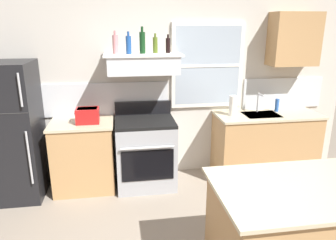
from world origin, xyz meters
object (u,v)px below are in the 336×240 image
(bottle_rose_pink, at_px, (115,44))
(paper_towel_roll, at_px, (233,106))
(toaster, at_px, (88,115))
(bottle_blue_liqueur, at_px, (129,45))
(bottle_dark_green_wine, at_px, (142,42))
(kitchen_island, at_px, (299,237))
(bottle_olive_oil_square, at_px, (155,45))
(refrigerator, at_px, (9,132))
(bottle_balsamic_dark, at_px, (168,45))
(stove_range, at_px, (146,152))
(dish_soap_bottle, at_px, (277,105))

(bottle_rose_pink, xyz_separation_m, paper_towel_roll, (1.53, -0.08, -0.82))
(toaster, relative_size, bottle_blue_liqueur, 1.12)
(bottle_dark_green_wine, distance_m, kitchen_island, 2.69)
(bottle_olive_oil_square, bearing_deg, refrigerator, -174.64)
(bottle_rose_pink, xyz_separation_m, bottle_balsamic_dark, (0.65, -0.01, -0.02))
(toaster, height_order, bottle_dark_green_wine, bottle_dark_green_wine)
(stove_range, distance_m, bottle_rose_pink, 1.44)
(bottle_balsamic_dark, bearing_deg, stove_range, -160.26)
(stove_range, bearing_deg, toaster, -178.85)
(toaster, height_order, bottle_blue_liqueur, bottle_blue_liqueur)
(bottle_blue_liqueur, xyz_separation_m, kitchen_island, (1.24, -1.98, -1.40))
(bottle_dark_green_wine, bearing_deg, bottle_blue_liqueur, -168.60)
(stove_range, bearing_deg, bottle_balsamic_dark, 19.74)
(toaster, relative_size, dish_soap_bottle, 1.65)
(paper_towel_roll, bearing_deg, bottle_dark_green_wine, 177.36)
(bottle_blue_liqueur, xyz_separation_m, paper_towel_roll, (1.37, -0.02, -0.81))
(refrigerator, xyz_separation_m, bottle_blue_liqueur, (1.48, 0.08, 1.01))
(bottle_balsamic_dark, xyz_separation_m, dish_soap_bottle, (1.56, 0.02, -0.84))
(stove_range, relative_size, dish_soap_bottle, 6.06)
(refrigerator, height_order, dish_soap_bottle, refrigerator)
(refrigerator, relative_size, dish_soap_bottle, 9.36)
(refrigerator, height_order, kitchen_island, refrigerator)
(refrigerator, height_order, paper_towel_roll, refrigerator)
(bottle_dark_green_wine, relative_size, bottle_olive_oil_square, 1.35)
(bottle_olive_oil_square, relative_size, kitchen_island, 0.17)
(bottle_balsamic_dark, bearing_deg, bottle_olive_oil_square, 168.23)
(stove_range, relative_size, kitchen_island, 0.78)
(bottle_rose_pink, relative_size, bottle_dark_green_wine, 0.85)
(bottle_rose_pink, bearing_deg, kitchen_island, -55.67)
(stove_range, distance_m, bottle_olive_oil_square, 1.40)
(refrigerator, xyz_separation_m, bottle_dark_green_wine, (1.65, 0.12, 1.04))
(toaster, xyz_separation_m, bottle_olive_oil_square, (0.87, 0.16, 0.84))
(refrigerator, bearing_deg, kitchen_island, -35.00)
(stove_range, xyz_separation_m, bottle_dark_green_wine, (-0.00, 0.09, 1.42))
(bottle_dark_green_wine, relative_size, kitchen_island, 0.23)
(bottle_rose_pink, height_order, bottle_blue_liqueur, bottle_rose_pink)
(dish_soap_bottle, bearing_deg, toaster, -176.65)
(bottle_rose_pink, height_order, bottle_dark_green_wine, bottle_dark_green_wine)
(bottle_dark_green_wine, bearing_deg, paper_towel_roll, -2.64)
(bottle_rose_pink, distance_m, bottle_balsamic_dark, 0.65)
(toaster, bearing_deg, stove_range, 1.15)
(refrigerator, distance_m, paper_towel_roll, 2.85)
(refrigerator, xyz_separation_m, dish_soap_bottle, (3.53, 0.16, 0.16))
(bottle_blue_liqueur, xyz_separation_m, bottle_dark_green_wine, (0.17, 0.03, 0.02))
(stove_range, relative_size, bottle_blue_liqueur, 4.10)
(paper_towel_roll, relative_size, kitchen_island, 0.19)
(bottle_blue_liqueur, distance_m, bottle_balsamic_dark, 0.49)
(stove_range, distance_m, bottle_blue_liqueur, 1.40)
(toaster, xyz_separation_m, kitchen_island, (1.78, -1.91, -0.55))
(refrigerator, relative_size, bottle_dark_green_wine, 5.22)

